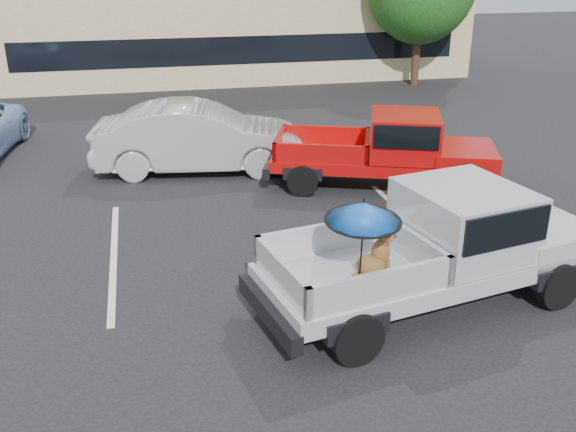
{
  "coord_description": "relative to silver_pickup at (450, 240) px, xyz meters",
  "views": [
    {
      "loc": [
        -2.27,
        -9.09,
        5.23
      ],
      "look_at": [
        -0.13,
        0.12,
        1.3
      ],
      "focal_mm": 40.0,
      "sensor_mm": 36.0,
      "label": 1
    }
  ],
  "objects": [
    {
      "name": "stripe_left",
      "position": [
        -5.24,
        2.81,
        -1.05
      ],
      "size": [
        0.12,
        5.0,
        0.01
      ],
      "primitive_type": "cube",
      "color": "silver",
      "rests_on": "ground"
    },
    {
      "name": "silver_pickup",
      "position": [
        0.0,
        0.0,
        0.0
      ],
      "size": [
        5.96,
        3.01,
        2.06
      ],
      "rotation": [
        0.0,
        0.0,
        0.19
      ],
      "color": "black",
      "rests_on": "ground"
    },
    {
      "name": "silver_sedan",
      "position": [
        -3.15,
        7.48,
        -0.19
      ],
      "size": [
        5.44,
        2.57,
        1.72
      ],
      "primitive_type": "imported",
      "rotation": [
        0.0,
        0.0,
        1.42
      ],
      "color": "#A9ADB0",
      "rests_on": "ground"
    },
    {
      "name": "ground",
      "position": [
        -2.24,
        0.81,
        -1.05
      ],
      "size": [
        90.0,
        90.0,
        0.0
      ],
      "primitive_type": "plane",
      "color": "black",
      "rests_on": "ground"
    },
    {
      "name": "red_pickup",
      "position": [
        1.22,
        5.18,
        -0.08
      ],
      "size": [
        5.67,
        3.64,
        1.77
      ],
      "rotation": [
        0.0,
        0.0,
        -0.36
      ],
      "color": "black",
      "rests_on": "ground"
    },
    {
      "name": "stripe_right",
      "position": [
        0.76,
        2.81,
        -1.05
      ],
      "size": [
        0.12,
        5.0,
        0.01
      ],
      "primitive_type": "cube",
      "color": "silver",
      "rests_on": "ground"
    }
  ]
}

